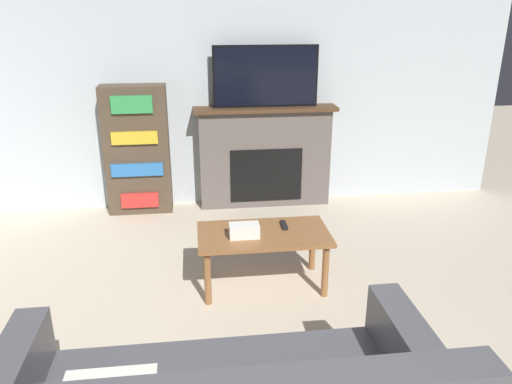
{
  "coord_description": "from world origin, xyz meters",
  "views": [
    {
      "loc": [
        -0.36,
        -1.12,
        2.05
      ],
      "look_at": [
        0.09,
        2.45,
        0.7
      ],
      "focal_mm": 35.0,
      "sensor_mm": 36.0,
      "label": 1
    }
  ],
  "objects_px": {
    "tv": "(266,76)",
    "fireplace": "(265,156)",
    "bookshelf": "(137,150)",
    "coffee_table": "(263,240)"
  },
  "relations": [
    {
      "from": "bookshelf",
      "to": "coffee_table",
      "type": "bearing_deg",
      "value": -57.41
    },
    {
      "from": "fireplace",
      "to": "tv",
      "type": "xyz_separation_m",
      "value": [
        0.0,
        -0.02,
        0.84
      ]
    },
    {
      "from": "tv",
      "to": "bookshelf",
      "type": "bearing_deg",
      "value": -179.91
    },
    {
      "from": "tv",
      "to": "coffee_table",
      "type": "xyz_separation_m",
      "value": [
        -0.25,
        -1.68,
        -0.99
      ]
    },
    {
      "from": "fireplace",
      "to": "bookshelf",
      "type": "xyz_separation_m",
      "value": [
        -1.33,
        -0.02,
        0.12
      ]
    },
    {
      "from": "coffee_table",
      "to": "bookshelf",
      "type": "relative_size",
      "value": 0.75
    },
    {
      "from": "bookshelf",
      "to": "fireplace",
      "type": "bearing_deg",
      "value": 0.95
    },
    {
      "from": "coffee_table",
      "to": "bookshelf",
      "type": "bearing_deg",
      "value": 122.59
    },
    {
      "from": "fireplace",
      "to": "tv",
      "type": "relative_size",
      "value": 1.39
    },
    {
      "from": "tv",
      "to": "fireplace",
      "type": "bearing_deg",
      "value": 90.0
    }
  ]
}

